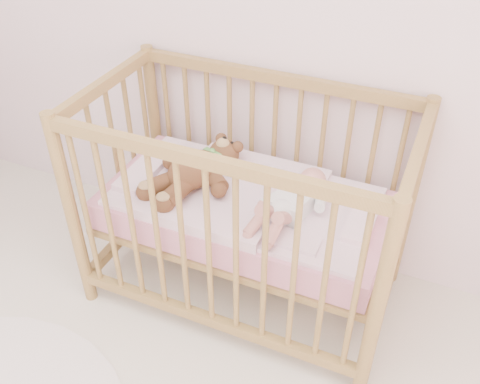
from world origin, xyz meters
The scene contains 5 objects.
crib centered at (0.07, 1.60, 0.50)m, with size 1.36×0.76×1.00m, color #A37E45, non-canonical shape.
mattress centered at (0.07, 1.60, 0.49)m, with size 1.22×0.62×0.13m, color pink.
blanket centered at (0.07, 1.60, 0.56)m, with size 1.10×0.58×0.06m, color #E69EBC, non-canonical shape.
baby centered at (0.29, 1.58, 0.64)m, with size 0.25×0.53×0.13m, color white, non-canonical shape.
teddy_bear centered at (-0.16, 1.58, 0.65)m, with size 0.39×0.55×0.15m, color brown, non-canonical shape.
Camera 1 is at (0.77, -0.07, 1.96)m, focal length 40.00 mm.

